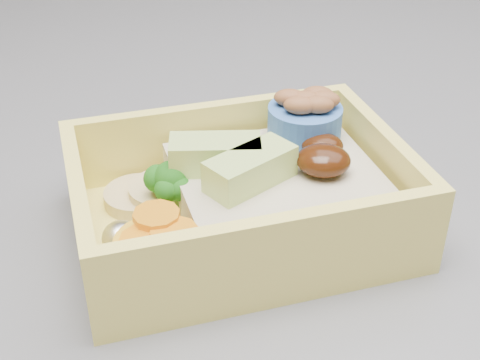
{
  "coord_description": "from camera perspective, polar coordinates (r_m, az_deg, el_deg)",
  "views": [
    {
      "loc": [
        -0.1,
        -0.49,
        1.17
      ],
      "look_at": [
        -0.13,
        -0.17,
        0.96
      ],
      "focal_mm": 50.0,
      "sensor_mm": 36.0,
      "label": 1
    }
  ],
  "objects": [
    {
      "name": "bento_box",
      "position": [
        0.4,
        0.7,
        -1.25
      ],
      "size": [
        0.23,
        0.2,
        0.07
      ],
      "rotation": [
        0.0,
        0.0,
        0.39
      ],
      "color": "#EEDC62",
      "rests_on": "island"
    }
  ]
}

